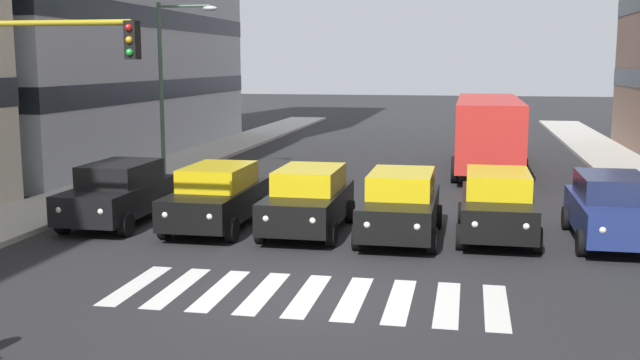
# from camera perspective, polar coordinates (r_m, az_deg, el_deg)

# --- Properties ---
(ground_plane) EXTENTS (180.00, 180.00, 0.00)m
(ground_plane) POSITION_cam_1_polar(r_m,az_deg,el_deg) (14.97, -0.93, -8.69)
(ground_plane) COLOR #262628
(crosswalk_markings) EXTENTS (7.65, 2.80, 0.01)m
(crosswalk_markings) POSITION_cam_1_polar(r_m,az_deg,el_deg) (14.97, -0.93, -8.68)
(crosswalk_markings) COLOR silver
(crosswalk_markings) RESTS_ON ground_plane
(car_0) EXTENTS (2.02, 4.44, 1.72)m
(car_0) POSITION_cam_1_polar(r_m,az_deg,el_deg) (20.33, 21.14, -2.02)
(car_0) COLOR navy
(car_0) RESTS_ON ground_plane
(car_1) EXTENTS (2.02, 4.44, 1.72)m
(car_1) POSITION_cam_1_polar(r_m,az_deg,el_deg) (20.09, 13.21, -1.77)
(car_1) COLOR black
(car_1) RESTS_ON ground_plane
(car_2) EXTENTS (2.02, 4.44, 1.72)m
(car_2) POSITION_cam_1_polar(r_m,az_deg,el_deg) (19.63, 6.10, -1.83)
(car_2) COLOR black
(car_2) RESTS_ON ground_plane
(car_3) EXTENTS (2.02, 4.44, 1.72)m
(car_3) POSITION_cam_1_polar(r_m,az_deg,el_deg) (20.20, -0.87, -1.48)
(car_3) COLOR black
(car_3) RESTS_ON ground_plane
(car_4) EXTENTS (2.02, 4.44, 1.72)m
(car_4) POSITION_cam_1_polar(r_m,az_deg,el_deg) (20.83, -7.78, -1.24)
(car_4) COLOR black
(car_4) RESTS_ON ground_plane
(car_5) EXTENTS (2.02, 4.44, 1.72)m
(car_5) POSITION_cam_1_polar(r_m,az_deg,el_deg) (22.00, -14.89, -0.92)
(car_5) COLOR black
(car_5) RESTS_ON ground_plane
(bus_behind_traffic) EXTENTS (2.78, 10.50, 3.00)m
(bus_behind_traffic) POSITION_cam_1_polar(r_m,az_deg,el_deg) (32.46, 12.53, 3.99)
(bus_behind_traffic) COLOR red
(bus_behind_traffic) RESTS_ON ground_plane
(traffic_light_gantry) EXTENTS (4.33, 0.36, 5.50)m
(traffic_light_gantry) POSITION_cam_1_polar(r_m,az_deg,el_deg) (17.19, -22.59, 5.47)
(traffic_light_gantry) COLOR #AD991E
(traffic_light_gantry) RESTS_ON ground_plane
(street_lamp_right) EXTENTS (2.41, 0.28, 6.61)m
(street_lamp_right) POSITION_cam_1_polar(r_m,az_deg,el_deg) (29.98, -11.23, 8.08)
(street_lamp_right) COLOR #4C6B56
(street_lamp_right) RESTS_ON sidewalk_right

